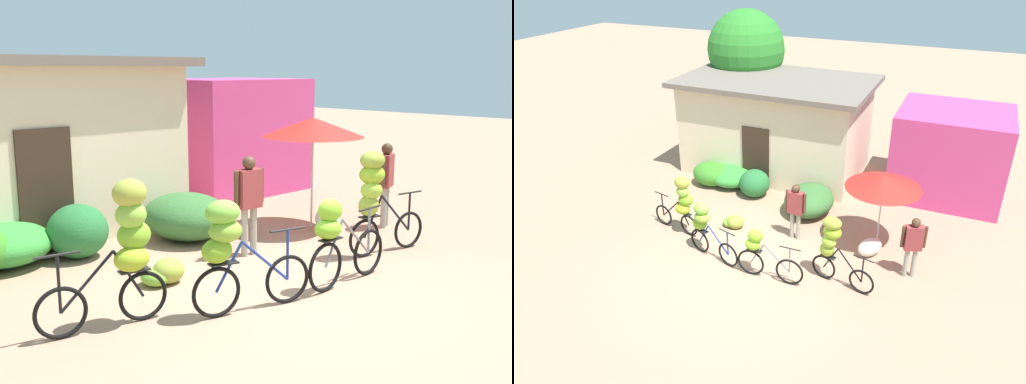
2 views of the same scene
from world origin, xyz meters
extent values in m
plane|color=tan|center=(0.00, 0.00, 0.00)|extent=(60.00, 60.00, 0.00)
cube|color=beige|center=(-1.50, 5.54, 1.47)|extent=(5.70, 3.32, 2.95)
cube|color=#72665B|center=(-1.50, 5.54, 3.03)|extent=(6.20, 3.82, 0.16)
cube|color=#332319|center=(-1.50, 3.86, 1.00)|extent=(0.90, 0.06, 2.00)
cube|color=#CC3E7D|center=(4.05, 5.85, 1.33)|extent=(3.20, 2.80, 2.67)
cylinder|color=brown|center=(-3.35, 7.13, 1.39)|extent=(0.36, 0.36, 2.77)
sphere|color=#2D7E29|center=(-3.35, 7.13, 3.60)|extent=(2.77, 2.77, 2.77)
ellipsoid|color=#388326|center=(-2.90, 3.46, 0.38)|extent=(1.22, 1.01, 0.75)
ellipsoid|color=#368E36|center=(-2.28, 3.79, 0.32)|extent=(1.48, 1.57, 0.63)
ellipsoid|color=#276B34|center=(-1.29, 3.30, 0.43)|extent=(0.94, 0.95, 0.85)
ellipsoid|color=#376B32|center=(0.59, 2.98, 0.40)|extent=(1.41, 1.67, 0.80)
cylinder|color=beige|center=(2.79, 2.03, 0.98)|extent=(0.04, 0.04, 1.97)
cone|color=red|center=(2.79, 2.03, 1.87)|extent=(1.87, 1.87, 0.35)
torus|color=black|center=(-2.87, 0.74, 0.30)|extent=(0.60, 0.17, 0.60)
torus|color=black|center=(-1.93, 0.54, 0.30)|extent=(0.60, 0.17, 0.60)
cylinder|color=black|center=(-2.10, 0.58, 0.60)|extent=(0.36, 0.11, 0.62)
cylinder|color=black|center=(-2.56, 0.67, 0.60)|extent=(0.64, 0.17, 0.63)
cylinder|color=black|center=(-2.87, 0.74, 0.96)|extent=(0.50, 0.13, 0.03)
cylinder|color=black|center=(-2.87, 0.74, 0.63)|extent=(0.04, 0.04, 0.66)
cube|color=black|center=(-2.03, 0.56, 0.63)|extent=(0.38, 0.21, 0.02)
ellipsoid|color=#98B525|center=(-2.07, 0.53, 0.79)|extent=(0.45, 0.37, 0.29)
ellipsoid|color=#76AF26|center=(-2.00, 0.59, 1.04)|extent=(0.41, 0.33, 0.33)
ellipsoid|color=#8AC03D|center=(-2.05, 0.56, 1.29)|extent=(0.43, 0.38, 0.30)
ellipsoid|color=#99A337|center=(-2.05, 0.56, 1.54)|extent=(0.42, 0.34, 0.32)
torus|color=black|center=(-0.33, -0.26, 0.31)|extent=(0.62, 0.22, 0.63)
torus|color=black|center=(-1.27, 0.00, 0.31)|extent=(0.62, 0.22, 0.63)
cylinder|color=navy|center=(-1.11, -0.04, 0.60)|extent=(0.37, 0.14, 0.59)
cylinder|color=navy|center=(-0.64, -0.18, 0.60)|extent=(0.65, 0.22, 0.60)
cylinder|color=black|center=(-0.33, -0.26, 0.96)|extent=(0.49, 0.17, 0.03)
cylinder|color=navy|center=(-0.33, -0.26, 0.64)|extent=(0.04, 0.04, 0.64)
cube|color=black|center=(-1.18, -0.02, 0.66)|extent=(0.38, 0.23, 0.02)
ellipsoid|color=#7CAF26|center=(-1.25, 0.01, 0.82)|extent=(0.42, 0.35, 0.30)
ellipsoid|color=#84B535|center=(-1.14, -0.02, 1.04)|extent=(0.47, 0.41, 0.27)
ellipsoid|color=#77BE3B|center=(-1.16, 0.00, 1.27)|extent=(0.50, 0.45, 0.29)
torus|color=black|center=(1.28, -0.34, 0.34)|extent=(0.68, 0.06, 0.67)
torus|color=black|center=(0.32, -0.35, 0.34)|extent=(0.68, 0.06, 0.67)
cylinder|color=slate|center=(0.49, -0.35, 0.63)|extent=(0.37, 0.04, 0.61)
cylinder|color=slate|center=(0.97, -0.34, 0.63)|extent=(0.65, 0.05, 0.61)
cylinder|color=black|center=(1.28, -0.34, 0.98)|extent=(0.50, 0.04, 0.03)
cylinder|color=slate|center=(1.28, -0.34, 0.66)|extent=(0.04, 0.04, 0.64)
cube|color=black|center=(0.41, -0.35, 0.70)|extent=(0.36, 0.15, 0.02)
ellipsoid|color=#80C229|center=(0.37, -0.33, 0.85)|extent=(0.43, 0.37, 0.27)
ellipsoid|color=#82C229|center=(0.43, -0.31, 1.08)|extent=(0.38, 0.31, 0.31)
torus|color=black|center=(2.87, 0.00, 0.31)|extent=(0.61, 0.18, 0.61)
torus|color=black|center=(1.93, 0.20, 0.31)|extent=(0.61, 0.18, 0.61)
cylinder|color=black|center=(2.10, 0.17, 0.63)|extent=(0.37, 0.11, 0.66)
cylinder|color=black|center=(2.56, 0.07, 0.63)|extent=(0.64, 0.17, 0.67)
cylinder|color=black|center=(2.87, 0.00, 0.93)|extent=(0.50, 0.13, 0.03)
cylinder|color=black|center=(2.87, 0.00, 0.62)|extent=(0.04, 0.04, 0.62)
cube|color=black|center=(2.02, 0.18, 0.64)|extent=(0.38, 0.21, 0.02)
ellipsoid|color=#8DA530|center=(1.99, 0.18, 0.82)|extent=(0.39, 0.33, 0.34)
ellipsoid|color=#99C136|center=(2.03, 0.16, 1.06)|extent=(0.43, 0.39, 0.28)
ellipsoid|color=#8FB827|center=(2.08, 0.20, 1.30)|extent=(0.50, 0.44, 0.30)
ellipsoid|color=olive|center=(2.07, 0.20, 1.53)|extent=(0.45, 0.37, 0.28)
ellipsoid|color=#75AD34|center=(-1.17, 1.42, 0.12)|extent=(0.38, 0.45, 0.24)
ellipsoid|color=olive|center=(-0.97, 1.37, 0.18)|extent=(0.54, 0.48, 0.35)
ellipsoid|color=silver|center=(2.71, 1.56, 0.22)|extent=(0.74, 0.83, 0.44)
cylinder|color=gray|center=(0.80, 1.53, 0.38)|extent=(0.11, 0.11, 0.77)
cylinder|color=gray|center=(0.62, 1.54, 0.38)|extent=(0.11, 0.11, 0.77)
cube|color=maroon|center=(0.71, 1.53, 1.07)|extent=(0.41, 0.23, 0.61)
cylinder|color=#4C3321|center=(0.96, 1.52, 1.10)|extent=(0.08, 0.08, 0.55)
cylinder|color=#4C3321|center=(0.46, 1.55, 1.10)|extent=(0.08, 0.08, 0.55)
sphere|color=#4C3321|center=(0.71, 1.53, 1.48)|extent=(0.21, 0.21, 0.21)
cylinder|color=gray|center=(3.67, 1.03, 0.38)|extent=(0.11, 0.11, 0.76)
cylinder|color=gray|center=(3.83, 1.09, 0.38)|extent=(0.11, 0.11, 0.76)
cube|color=maroon|center=(3.75, 1.06, 1.06)|extent=(0.44, 0.32, 0.60)
cylinder|color=#4C3321|center=(3.52, 0.97, 1.09)|extent=(0.08, 0.08, 0.54)
cylinder|color=#4C3321|center=(3.99, 1.15, 1.09)|extent=(0.08, 0.08, 0.54)
sphere|color=#4C3321|center=(3.75, 1.06, 1.47)|extent=(0.21, 0.21, 0.21)
camera|label=1|loc=(-5.66, -5.21, 2.91)|focal=42.70mm
camera|label=2|loc=(4.41, -8.65, 7.02)|focal=33.78mm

